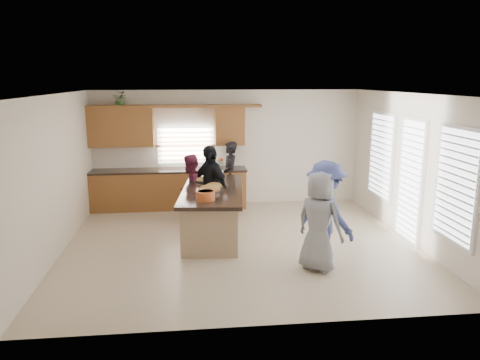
{
  "coord_description": "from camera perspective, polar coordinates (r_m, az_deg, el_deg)",
  "views": [
    {
      "loc": [
        -0.93,
        -8.33,
        3.06
      ],
      "look_at": [
        0.03,
        0.41,
        1.15
      ],
      "focal_mm": 35.0,
      "sensor_mm": 36.0,
      "label": 1
    }
  ],
  "objects": [
    {
      "name": "potted_plant",
      "position": [
        11.26,
        -14.32,
        9.48
      ],
      "size": [
        0.41,
        0.38,
        0.38
      ],
      "primitive_type": "imported",
      "rotation": [
        0.0,
        0.0,
        -0.29
      ],
      "color": "#366628",
      "rests_on": "back_cabinetry"
    },
    {
      "name": "woman_left_back",
      "position": [
        11.1,
        -1.25,
        0.55
      ],
      "size": [
        0.42,
        0.61,
        1.62
      ],
      "primitive_type": "imported",
      "rotation": [
        0.0,
        0.0,
        -1.52
      ],
      "color": "black",
      "rests_on": "ground"
    },
    {
      "name": "clear_cup",
      "position": [
        8.31,
        -1.81,
        -2.16
      ],
      "size": [
        0.07,
        0.07,
        0.09
      ],
      "primitive_type": "cylinder",
      "color": "white",
      "rests_on": "island"
    },
    {
      "name": "floor",
      "position": [
        8.92,
        0.09,
        -7.8
      ],
      "size": [
        6.5,
        6.5,
        0.0
      ],
      "primitive_type": "plane",
      "color": "#BDA98C",
      "rests_on": "ground"
    },
    {
      "name": "flower_vase",
      "position": [
        10.26,
        -2.32,
        1.67
      ],
      "size": [
        0.14,
        0.14,
        0.41
      ],
      "color": "silver",
      "rests_on": "island"
    },
    {
      "name": "woman_right_back",
      "position": [
        7.85,
        10.37,
        -4.05
      ],
      "size": [
        1.12,
        1.32,
        1.77
      ],
      "primitive_type": "imported",
      "rotation": [
        0.0,
        0.0,
        2.07
      ],
      "color": "#3F488A",
      "rests_on": "ground"
    },
    {
      "name": "island",
      "position": [
        9.29,
        -3.35,
        -4.07
      ],
      "size": [
        1.43,
        2.81,
        0.95
      ],
      "rotation": [
        0.0,
        0.0,
        -0.11
      ],
      "color": "tan",
      "rests_on": "ground"
    },
    {
      "name": "plate_stack",
      "position": [
        10.14,
        -3.04,
        0.39
      ],
      "size": [
        0.23,
        0.23,
        0.06
      ],
      "primitive_type": "cylinder",
      "color": "#B587C5",
      "rests_on": "island"
    },
    {
      "name": "woman_right_front",
      "position": [
        7.64,
        9.63,
        -5.0
      ],
      "size": [
        0.93,
        0.94,
        1.64
      ],
      "primitive_type": "imported",
      "rotation": [
        0.0,
        0.0,
        2.33
      ],
      "color": "gray",
      "rests_on": "ground"
    },
    {
      "name": "platter_back",
      "position": [
        9.84,
        -4.54,
        -0.01
      ],
      "size": [
        0.32,
        0.32,
        0.13
      ],
      "color": "black",
      "rests_on": "island"
    },
    {
      "name": "salad_bowl",
      "position": [
        8.3,
        -4.25,
        -1.84
      ],
      "size": [
        0.34,
        0.34,
        0.17
      ],
      "color": "#D75A27",
      "rests_on": "island"
    },
    {
      "name": "right_wall_glazing",
      "position": [
        9.35,
        20.21,
        0.9
      ],
      "size": [
        0.06,
        4.0,
        2.25
      ],
      "color": "white",
      "rests_on": "ground"
    },
    {
      "name": "room_shell",
      "position": [
        8.46,
        0.09,
        4.38
      ],
      "size": [
        6.52,
        6.02,
        2.81
      ],
      "color": "silver",
      "rests_on": "ground"
    },
    {
      "name": "platter_mid",
      "position": [
        9.25,
        -3.22,
        -0.79
      ],
      "size": [
        0.37,
        0.37,
        0.15
      ],
      "color": "black",
      "rests_on": "island"
    },
    {
      "name": "woman_left_front",
      "position": [
        9.58,
        -3.66,
        -0.94
      ],
      "size": [
        0.95,
        1.09,
        1.75
      ],
      "primitive_type": "imported",
      "rotation": [
        0.0,
        0.0,
        -0.95
      ],
      "color": "black",
      "rests_on": "ground"
    },
    {
      "name": "woman_left_mid",
      "position": [
        10.09,
        -6.07,
        -1.08
      ],
      "size": [
        0.84,
        0.9,
        1.49
      ],
      "primitive_type": "imported",
      "rotation": [
        0.0,
        0.0,
        -2.05
      ],
      "color": "maroon",
      "rests_on": "ground"
    },
    {
      "name": "platter_front",
      "position": [
        8.97,
        -3.77,
        -1.21
      ],
      "size": [
        0.47,
        0.47,
        0.19
      ],
      "color": "black",
      "rests_on": "island"
    },
    {
      "name": "back_cabinetry",
      "position": [
        11.28,
        -8.9,
        1.13
      ],
      "size": [
        4.08,
        0.66,
        2.46
      ],
      "color": "brown",
      "rests_on": "ground"
    }
  ]
}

